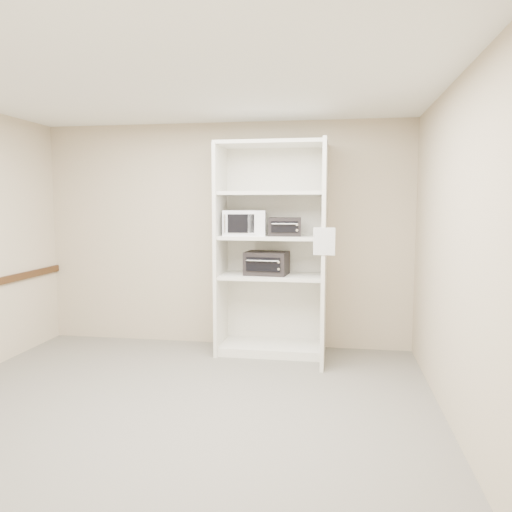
# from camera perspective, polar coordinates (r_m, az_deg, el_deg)

# --- Properties ---
(floor) EXTENTS (4.50, 4.00, 0.01)m
(floor) POSITION_cam_1_polar(r_m,az_deg,el_deg) (4.52, -9.33, -16.64)
(floor) COLOR #635D55
(floor) RESTS_ON ground
(ceiling) EXTENTS (4.50, 4.00, 0.01)m
(ceiling) POSITION_cam_1_polar(r_m,az_deg,el_deg) (4.28, -9.98, 18.97)
(ceiling) COLOR white
(wall_back) EXTENTS (4.50, 0.02, 2.70)m
(wall_back) POSITION_cam_1_polar(r_m,az_deg,el_deg) (6.11, -3.59, 2.40)
(wall_back) COLOR #BDA994
(wall_back) RESTS_ON ground
(wall_front) EXTENTS (4.50, 0.02, 2.70)m
(wall_front) POSITION_cam_1_polar(r_m,az_deg,el_deg) (2.40, -25.24, -3.77)
(wall_front) COLOR #BDA994
(wall_front) RESTS_ON ground
(wall_right) EXTENTS (0.02, 4.00, 2.70)m
(wall_right) POSITION_cam_1_polar(r_m,az_deg,el_deg) (4.07, 21.94, 0.16)
(wall_right) COLOR #BDA994
(wall_right) RESTS_ON ground
(shelving_unit) EXTENTS (1.24, 0.92, 2.42)m
(shelving_unit) POSITION_cam_1_polar(r_m,az_deg,el_deg) (5.72, 2.28, -0.04)
(shelving_unit) COLOR white
(shelving_unit) RESTS_ON floor
(microwave) EXTENTS (0.52, 0.41, 0.29)m
(microwave) POSITION_cam_1_polar(r_m,az_deg,el_deg) (5.73, -1.29, 3.81)
(microwave) COLOR white
(microwave) RESTS_ON shelving_unit
(toaster_oven_upper) EXTENTS (0.38, 0.29, 0.21)m
(toaster_oven_upper) POSITION_cam_1_polar(r_m,az_deg,el_deg) (5.64, 3.34, 3.36)
(toaster_oven_upper) COLOR black
(toaster_oven_upper) RESTS_ON shelving_unit
(toaster_oven_lower) EXTENTS (0.51, 0.40, 0.26)m
(toaster_oven_lower) POSITION_cam_1_polar(r_m,az_deg,el_deg) (5.73, 1.24, -0.82)
(toaster_oven_lower) COLOR black
(toaster_oven_lower) RESTS_ON shelving_unit
(paper_sign) EXTENTS (0.21, 0.03, 0.27)m
(paper_sign) POSITION_cam_1_polar(r_m,az_deg,el_deg) (5.04, 7.79, 1.67)
(paper_sign) COLOR white
(paper_sign) RESTS_ON shelving_unit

